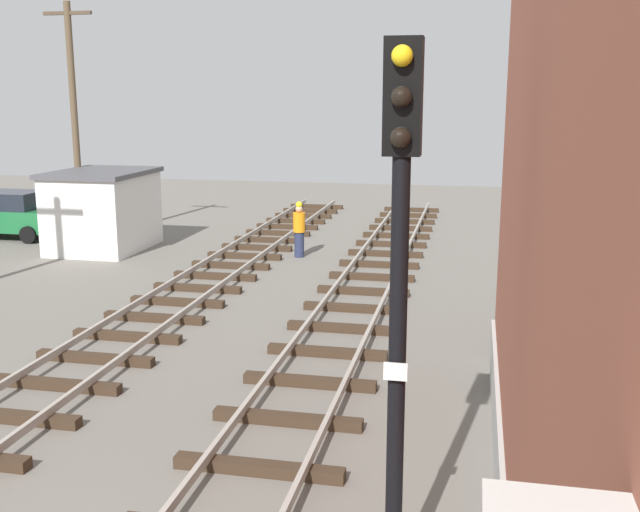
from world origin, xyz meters
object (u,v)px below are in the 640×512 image
signal_mast (399,268)px  track_worker_foreground (299,230)px  parked_car_green (10,214)px  utility_pole_far (75,120)px  control_hut (103,210)px

signal_mast → track_worker_foreground: (-4.97, 16.65, -2.70)m
parked_car_green → utility_pole_far: (3.04, -0.19, 3.53)m
parked_car_green → track_worker_foreground: bearing=-5.8°
control_hut → utility_pole_far: (-1.47, 1.11, 3.05)m
control_hut → track_worker_foreground: control_hut is taller
control_hut → utility_pole_far: 3.56m
signal_mast → parked_car_green: size_ratio=1.39×
parked_car_green → utility_pole_far: bearing=-3.6°
control_hut → signal_mast: bearing=-54.1°
utility_pole_far → track_worker_foreground: bearing=-6.6°
track_worker_foreground → control_hut: bearing=-178.9°
utility_pole_far → parked_car_green: bearing=176.4°
signal_mast → track_worker_foreground: 17.58m
signal_mast → control_hut: signal_mast is taller
parked_car_green → signal_mast: bearing=-47.3°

